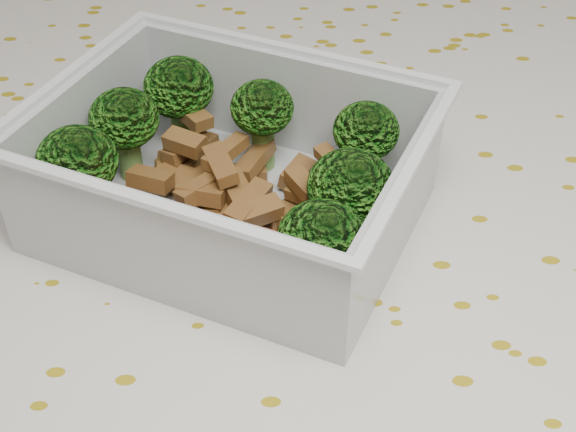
{
  "coord_description": "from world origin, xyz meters",
  "views": [
    {
      "loc": [
        -0.0,
        -0.31,
        1.05
      ],
      "look_at": [
        0.0,
        0.0,
        0.78
      ],
      "focal_mm": 50.0,
      "sensor_mm": 36.0,
      "label": 1
    }
  ],
  "objects": [
    {
      "name": "meat_pile",
      "position": [
        -0.03,
        0.04,
        0.77
      ],
      "size": [
        0.12,
        0.11,
        0.03
      ],
      "color": "brown",
      "rests_on": "lunch_container"
    },
    {
      "name": "dining_table",
      "position": [
        0.0,
        0.0,
        0.67
      ],
      "size": [
        1.4,
        0.9,
        0.75
      ],
      "color": "brown",
      "rests_on": "ground"
    },
    {
      "name": "tablecloth",
      "position": [
        0.0,
        0.0,
        0.72
      ],
      "size": [
        1.46,
        0.96,
        0.19
      ],
      "color": "beige",
      "rests_on": "dining_table"
    },
    {
      "name": "sausage",
      "position": [
        -0.04,
        -0.01,
        0.78
      ],
      "size": [
        0.16,
        0.08,
        0.03
      ],
      "color": "#BD4E2F",
      "rests_on": "lunch_container"
    },
    {
      "name": "lunch_container",
      "position": [
        -0.03,
        0.03,
        0.78
      ],
      "size": [
        0.25,
        0.23,
        0.07
      ],
      "color": "silver",
      "rests_on": "tablecloth"
    },
    {
      "name": "broccoli_florets",
      "position": [
        -0.03,
        0.04,
        0.8
      ],
      "size": [
        0.19,
        0.18,
        0.06
      ],
      "color": "#608C3F",
      "rests_on": "lunch_container"
    }
  ]
}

